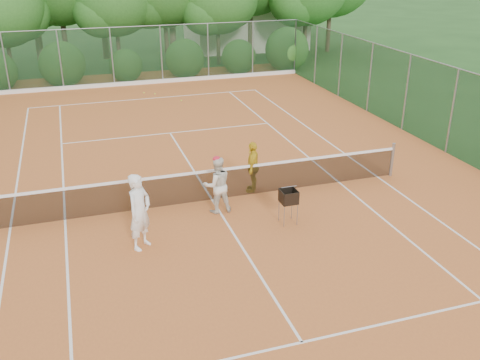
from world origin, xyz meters
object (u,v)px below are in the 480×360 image
player_center_grp (217,185)px  player_yellow (253,167)px  ball_hopper (289,197)px  player_white (140,212)px

player_center_grp → player_yellow: player_center_grp is taller
player_center_grp → ball_hopper: player_center_grp is taller
player_yellow → player_white: bearing=-30.0°
player_white → ball_hopper: size_ratio=2.02×
player_yellow → ball_hopper: (0.22, -2.22, -0.02)m
player_white → ball_hopper: (3.88, 0.06, -0.21)m
player_yellow → ball_hopper: size_ratio=1.64×
player_center_grp → player_yellow: (1.38, 1.00, -0.03)m
player_white → player_yellow: player_white is taller
player_white → player_yellow: bearing=-12.8°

